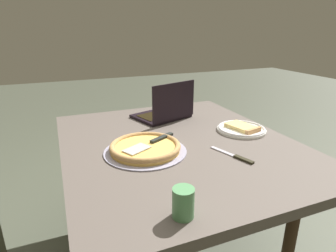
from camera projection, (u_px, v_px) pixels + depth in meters
dining_table at (178, 153)px, 1.42m from camera, size 1.29×1.10×0.71m
laptop at (165, 111)px, 1.72m from camera, size 0.33×0.38×0.23m
pizza_plate at (242, 129)px, 1.52m from camera, size 0.26×0.26×0.04m
pizza_tray at (145, 148)px, 1.27m from camera, size 0.38×0.38×0.04m
table_knife at (235, 156)px, 1.22m from camera, size 0.22×0.09×0.01m
drink_cup at (183, 202)px, 0.83m from camera, size 0.07×0.07×0.09m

